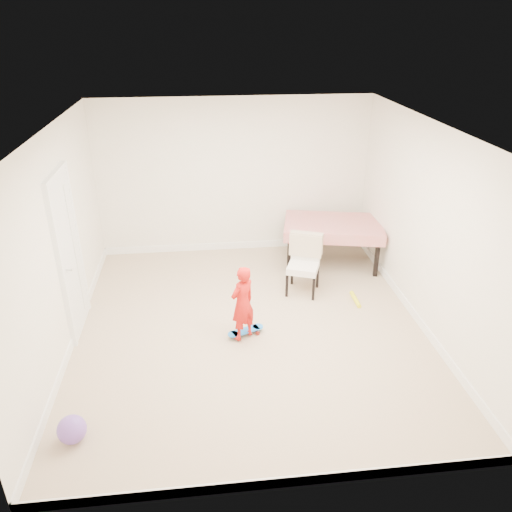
{
  "coord_description": "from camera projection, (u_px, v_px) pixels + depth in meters",
  "views": [
    {
      "loc": [
        -0.55,
        -5.49,
        3.73
      ],
      "look_at": [
        0.1,
        0.2,
        0.95
      ],
      "focal_mm": 35.0,
      "sensor_mm": 36.0,
      "label": 1
    }
  ],
  "objects": [
    {
      "name": "wall_right",
      "position": [
        426.0,
        229.0,
        6.26
      ],
      "size": [
        0.04,
        5.0,
        2.6
      ],
      "primitive_type": "cube",
      "color": "white",
      "rests_on": "ground"
    },
    {
      "name": "foam_toy",
      "position": [
        355.0,
        299.0,
        7.19
      ],
      "size": [
        0.06,
        0.4,
        0.06
      ],
      "primitive_type": "cylinder",
      "rotation": [
        1.57,
        0.0,
        -0.01
      ],
      "color": "#FFFE1A",
      "rests_on": "ground"
    },
    {
      "name": "balloon",
      "position": [
        72.0,
        429.0,
        4.79
      ],
      "size": [
        0.28,
        0.28,
        0.28
      ],
      "primitive_type": "sphere",
      "color": "#7A4FBF",
      "rests_on": "ground"
    },
    {
      "name": "baseboard_left",
      "position": [
        75.0,
        335.0,
        6.34
      ],
      "size": [
        0.02,
        5.0,
        0.12
      ],
      "primitive_type": "cube",
      "color": "white",
      "rests_on": "ground"
    },
    {
      "name": "wall_left",
      "position": [
        59.0,
        246.0,
        5.8
      ],
      "size": [
        0.04,
        5.0,
        2.6
      ],
      "primitive_type": "cube",
      "color": "white",
      "rests_on": "ground"
    },
    {
      "name": "ceiling",
      "position": [
        249.0,
        131.0,
        5.47
      ],
      "size": [
        4.5,
        5.0,
        0.04
      ],
      "primitive_type": "cube",
      "color": "silver",
      "rests_on": "wall_back"
    },
    {
      "name": "ground",
      "position": [
        250.0,
        327.0,
        6.6
      ],
      "size": [
        5.0,
        5.0,
        0.0
      ],
      "primitive_type": "plane",
      "color": "tan",
      "rests_on": "ground"
    },
    {
      "name": "door",
      "position": [
        69.0,
        256.0,
        6.19
      ],
      "size": [
        0.11,
        0.94,
        2.11
      ],
      "primitive_type": "cube",
      "color": "white",
      "rests_on": "ground"
    },
    {
      "name": "skateboard",
      "position": [
        246.0,
        332.0,
        6.43
      ],
      "size": [
        0.53,
        0.35,
        0.07
      ],
      "primitive_type": null,
      "rotation": [
        0.0,
        0.0,
        0.38
      ],
      "color": "blue",
      "rests_on": "ground"
    },
    {
      "name": "child",
      "position": [
        243.0,
        306.0,
        6.15
      ],
      "size": [
        0.43,
        0.41,
        0.99
      ],
      "primitive_type": "imported",
      "rotation": [
        0.0,
        0.0,
        3.8
      ],
      "color": "red",
      "rests_on": "ground"
    },
    {
      "name": "wall_back",
      "position": [
        234.0,
        177.0,
        8.24
      ],
      "size": [
        4.5,
        0.04,
        2.6
      ],
      "primitive_type": "cube",
      "color": "white",
      "rests_on": "ground"
    },
    {
      "name": "baseboard_front",
      "position": [
        280.0,
        482.0,
        4.34
      ],
      "size": [
        4.5,
        0.02,
        0.12
      ],
      "primitive_type": "cube",
      "color": "white",
      "rests_on": "ground"
    },
    {
      "name": "baseboard_right",
      "position": [
        413.0,
        313.0,
        6.8
      ],
      "size": [
        0.02,
        5.0,
        0.12
      ],
      "primitive_type": "cube",
      "color": "white",
      "rests_on": "ground"
    },
    {
      "name": "dining_chair",
      "position": [
        303.0,
        265.0,
        7.25
      ],
      "size": [
        0.66,
        0.7,
        0.89
      ],
      "primitive_type": null,
      "rotation": [
        0.0,
        0.0,
        -0.38
      ],
      "color": "white",
      "rests_on": "ground"
    },
    {
      "name": "dining_table",
      "position": [
        332.0,
        243.0,
        8.16
      ],
      "size": [
        1.72,
        1.28,
        0.72
      ],
      "primitive_type": null,
      "rotation": [
        0.0,
        0.0,
        -0.22
      ],
      "color": "#B51809",
      "rests_on": "ground"
    },
    {
      "name": "baseboard_back",
      "position": [
        236.0,
        245.0,
        8.79
      ],
      "size": [
        4.5,
        0.02,
        0.12
      ],
      "primitive_type": "cube",
      "color": "white",
      "rests_on": "ground"
    },
    {
      "name": "wall_front",
      "position": [
        283.0,
        368.0,
        3.81
      ],
      "size": [
        4.5,
        0.04,
        2.6
      ],
      "primitive_type": "cube",
      "color": "white",
      "rests_on": "ground"
    }
  ]
}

